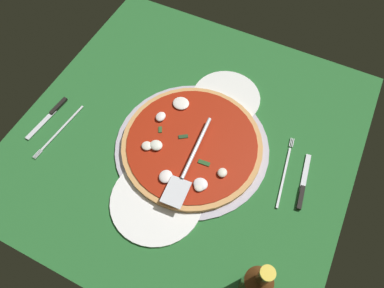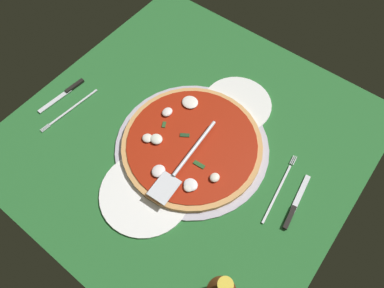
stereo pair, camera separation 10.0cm
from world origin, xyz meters
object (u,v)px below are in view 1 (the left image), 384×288
Objects in this scene: dinner_plate_left at (226,98)px; pizza at (191,144)px; place_setting_far at (294,179)px; beer_bottle at (257,284)px; place_setting_near at (55,123)px; pizza_server at (189,164)px; dinner_plate_right at (157,201)px.

dinner_plate_left is 0.53× the size of pizza.
beer_bottle is at bearing 171.85° from place_setting_far.
beer_bottle reaches higher than dinner_plate_left.
place_setting_near is 1.04× the size of beer_bottle.
place_setting_near is (3.37, -43.13, -4.08)cm from pizza_server.
dinner_plate_left is at bearing 177.77° from pizza_server.
beer_bottle reaches higher than dinner_plate_right.
pizza is 30.00cm from place_setting_far.
place_setting_far is (-13.84, 70.22, 0.01)cm from place_setting_near.
place_setting_near is at bearing -104.06° from beer_bottle.
pizza_server is (-11.57, 3.72, 3.92)cm from dinner_plate_right.
beer_bottle reaches higher than pizza_server.
place_setting_near reaches higher than dinner_plate_right.
dinner_plate_left is 20.77cm from pizza.
beer_bottle is at bearing 29.46° from dinner_plate_left.
beer_bottle reaches higher than place_setting_far.
dinner_plate_right is 1.17× the size of beer_bottle.
place_setting_far is at bearing 179.47° from beer_bottle.
pizza_server is at bearing 103.52° from place_setting_far.
beer_bottle is (48.72, 27.52, 7.46)cm from dinner_plate_left.
pizza_server is at bearing 99.80° from place_setting_near.
beer_bottle reaches higher than place_setting_near.
place_setting_near is (10.57, -40.44, -1.50)cm from pizza.
dinner_plate_left is 39.52cm from dinner_plate_right.
pizza reaches higher than place_setting_far.
place_setting_near is 71.57cm from place_setting_far.
dinner_plate_left is 28.12cm from pizza_server.
pizza reaches higher than dinner_plate_left.
place_setting_near is 72.49cm from beer_bottle.
dinner_plate_left is 0.75× the size of pizza_server.
beer_bottle is at bearing 73.03° from dinner_plate_right.
dinner_plate_right is (39.41, -3.00, 0.00)cm from dinner_plate_left.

